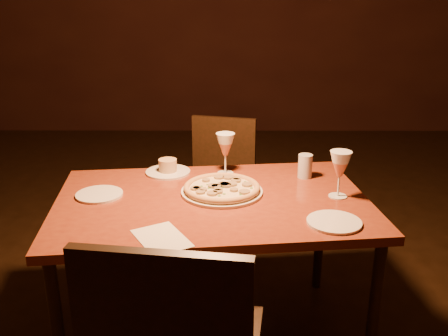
{
  "coord_description": "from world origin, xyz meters",
  "views": [
    {
      "loc": [
        0.13,
        -2.15,
        1.53
      ],
      "look_at": [
        0.13,
        -0.15,
        0.82
      ],
      "focal_mm": 40.0,
      "sensor_mm": 36.0,
      "label": 1
    }
  ],
  "objects": [
    {
      "name": "wine_glass_right",
      "position": [
        0.61,
        -0.18,
        0.8
      ],
      "size": [
        0.09,
        0.09,
        0.2
      ],
      "primitive_type": null,
      "color": "#CA7554",
      "rests_on": "dining_table"
    },
    {
      "name": "side_plate_left",
      "position": [
        -0.41,
        -0.17,
        0.71
      ],
      "size": [
        0.2,
        0.2,
        0.01
      ],
      "primitive_type": "cylinder",
      "color": "silver",
      "rests_on": "dining_table"
    },
    {
      "name": "menu_card",
      "position": [
        -0.09,
        -0.57,
        0.7
      ],
      "size": [
        0.25,
        0.27,
        0.0
      ],
      "primitive_type": "cube",
      "rotation": [
        0.0,
        0.0,
        0.52
      ],
      "color": "beige",
      "rests_on": "dining_table"
    },
    {
      "name": "dining_table",
      "position": [
        0.08,
        -0.2,
        0.64
      ],
      "size": [
        1.4,
        0.98,
        0.7
      ],
      "rotation": [
        0.0,
        0.0,
        0.11
      ],
      "color": "brown",
      "rests_on": "floor"
    },
    {
      "name": "pizza_plate",
      "position": [
        0.12,
        -0.14,
        0.72
      ],
      "size": [
        0.35,
        0.35,
        0.04
      ],
      "color": "silver",
      "rests_on": "dining_table"
    },
    {
      "name": "water_tumbler",
      "position": [
        0.51,
        0.06,
        0.76
      ],
      "size": [
        0.07,
        0.07,
        0.11
      ],
      "primitive_type": "cylinder",
      "color": "#B3BBC4",
      "rests_on": "dining_table"
    },
    {
      "name": "floor",
      "position": [
        0.0,
        0.0,
        0.0
      ],
      "size": [
        7.0,
        7.0,
        0.0
      ],
      "primitive_type": "plane",
      "color": "black",
      "rests_on": "ground"
    },
    {
      "name": "wine_glass_far",
      "position": [
        0.13,
        0.11,
        0.8
      ],
      "size": [
        0.09,
        0.09,
        0.2
      ],
      "primitive_type": null,
      "color": "#CA7554",
      "rests_on": "dining_table"
    },
    {
      "name": "side_plate_near",
      "position": [
        0.54,
        -0.44,
        0.71
      ],
      "size": [
        0.21,
        0.21,
        0.01
      ],
      "primitive_type": "cylinder",
      "color": "silver",
      "rests_on": "dining_table"
    },
    {
      "name": "ramekin_saucer",
      "position": [
        -0.15,
        0.12,
        0.73
      ],
      "size": [
        0.21,
        0.21,
        0.07
      ],
      "color": "silver",
      "rests_on": "dining_table"
    },
    {
      "name": "chair_far",
      "position": [
        0.09,
        0.66,
        0.46
      ],
      "size": [
        0.48,
        0.48,
        0.82
      ],
      "rotation": [
        0.0,
        0.0,
        -0.24
      ],
      "color": "black",
      "rests_on": "floor"
    }
  ]
}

